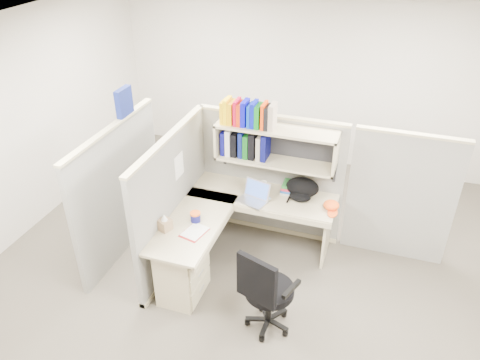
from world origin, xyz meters
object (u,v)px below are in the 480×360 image
(desk, at_px, (205,251))
(task_chair, at_px, (266,303))
(backpack, at_px, (301,189))
(laptop, at_px, (252,193))
(snack_canister, at_px, (195,217))

(desk, bearing_deg, task_chair, -28.50)
(task_chair, bearing_deg, desk, 151.50)
(backpack, bearing_deg, task_chair, -73.27)
(laptop, bearing_deg, task_chair, -50.99)
(desk, bearing_deg, backpack, 48.00)
(desk, distance_m, snack_canister, 0.40)
(backpack, relative_size, task_chair, 0.38)
(desk, xyz_separation_m, task_chair, (0.83, -0.45, -0.08))
(laptop, height_order, backpack, laptop)
(laptop, distance_m, backpack, 0.59)
(desk, height_order, backpack, backpack)
(laptop, relative_size, backpack, 0.84)
(desk, xyz_separation_m, snack_canister, (-0.15, 0.12, 0.35))
(snack_canister, distance_m, task_chair, 1.21)
(laptop, xyz_separation_m, backpack, (0.52, 0.27, -0.00))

